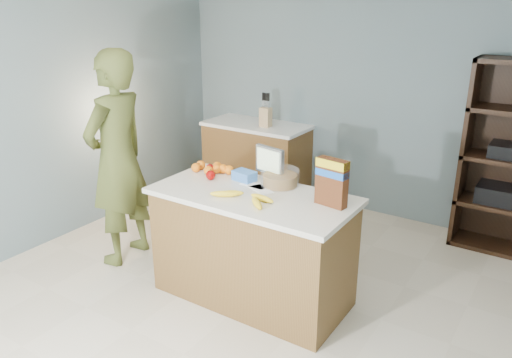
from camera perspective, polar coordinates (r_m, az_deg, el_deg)
The scene contains 14 objects.
floor at distance 3.98m, azimuth -2.86°, elevation -15.15°, with size 4.50×5.00×0.02m, color beige.
walls at distance 3.32m, azimuth -3.35°, elevation 8.89°, with size 4.52×5.02×2.51m.
counter_peninsula at distance 3.97m, azimuth -0.40°, elevation -8.16°, with size 1.56×0.76×0.90m.
back_cabinet at distance 6.04m, azimuth 0.07°, elevation 2.22°, with size 1.24×0.62×0.90m.
person at distance 4.55m, azimuth -15.53°, elevation 2.18°, with size 0.70×0.46×1.91m, color #495122.
knife_block at distance 5.75m, azimuth 1.11°, elevation 7.16°, with size 0.12×0.10×0.31m.
envelopes at distance 3.88m, azimuth 0.18°, elevation -0.95°, with size 0.33×0.22×0.00m.
bananas at distance 3.64m, azimuth -1.51°, elevation -2.09°, with size 0.50×0.23×0.05m.
apples at distance 4.13m, azimuth -5.25°, elevation 0.82°, with size 0.19×0.21×0.08m.
oranges at distance 4.22m, azimuth -4.88°, elevation 1.24°, with size 0.36×0.20×0.08m.
blue_carton at distance 4.02m, azimuth -1.34°, elevation 0.37°, with size 0.18×0.12×0.08m, color blue.
salad_bowl at distance 3.91m, azimuth 2.77°, elevation 0.06°, with size 0.30×0.30×0.13m.
tv at distance 3.98m, azimuth 1.57°, elevation 1.96°, with size 0.28×0.12×0.28m.
cereal_box at distance 3.52m, azimuth 8.67°, elevation 0.02°, with size 0.24×0.12×0.34m.
Camera 1 is at (1.94, -2.62, 2.28)m, focal length 35.00 mm.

